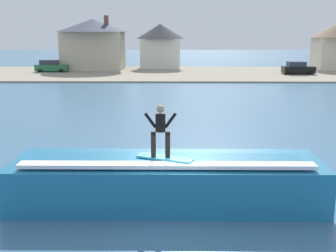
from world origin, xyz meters
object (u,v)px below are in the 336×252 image
object	(u,v)px
wave_crest	(167,181)
surfer	(160,128)
car_far_shore	(298,68)
house_small_cottage	(160,44)
car_near_shore	(52,66)
surfboard	(165,158)
house_with_chimney	(93,41)

from	to	relation	value
wave_crest	surfer	bearing A→B (deg)	-113.74
car_far_shore	house_small_cottage	bearing A→B (deg)	152.01
car_near_shore	car_far_shore	bearing A→B (deg)	-5.19
surfboard	house_with_chimney	distance (m)	53.01
surfer	house_small_cottage	world-z (taller)	house_small_cottage
wave_crest	house_with_chimney	bearing A→B (deg)	102.88
house_small_cottage	car_far_shore	bearing A→B (deg)	-27.99
surfer	house_with_chimney	xyz separation A→B (m)	(-11.52, 51.66, 1.64)
wave_crest	car_far_shore	xyz separation A→B (m)	(17.02, 44.22, 0.14)
surfer	car_near_shore	bearing A→B (deg)	109.49
house_with_chimney	surfer	bearing A→B (deg)	-77.43
surfboard	car_far_shore	distance (m)	47.81
surfboard	car_far_shore	size ratio (longest dim) A/B	0.46
surfer	house_small_cottage	size ratio (longest dim) A/B	0.23
wave_crest	surfer	size ratio (longest dim) A/B	6.05
car_near_shore	house_small_cottage	distance (m)	17.06
wave_crest	car_near_shore	size ratio (longest dim) A/B	2.26
house_small_cottage	car_near_shore	bearing A→B (deg)	-155.81
car_near_shore	house_small_cottage	xyz separation A→B (m)	(15.33, 6.89, 2.95)
house_small_cottage	house_with_chimney	bearing A→B (deg)	-163.27
surfboard	house_with_chimney	size ratio (longest dim) A/B	0.17
surfer	car_near_shore	size ratio (longest dim) A/B	0.37
surfer	house_with_chimney	distance (m)	52.95
wave_crest	surfboard	bearing A→B (deg)	-97.28
car_far_shore	house_small_cottage	world-z (taller)	house_small_cottage
surfboard	surfer	xyz separation A→B (m)	(-0.14, -0.01, 0.98)
house_small_cottage	surfer	bearing A→B (deg)	-88.35
surfer	car_near_shore	xyz separation A→B (m)	(-16.90, 47.76, -1.77)
surfboard	house_small_cottage	world-z (taller)	house_small_cottage
wave_crest	car_far_shore	size ratio (longest dim) A/B	2.48
surfboard	surfer	bearing A→B (deg)	-175.04
surfboard	car_far_shore	bearing A→B (deg)	69.07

